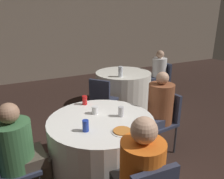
# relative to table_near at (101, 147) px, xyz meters

# --- Properties ---
(wall_back) EXTENTS (16.00, 0.06, 2.80)m
(wall_back) POSITION_rel_table_near_xyz_m (-0.06, 4.75, 1.02)
(wall_back) COLOR gray
(wall_back) RESTS_ON ground_plane
(table_near) EXTENTS (1.24, 1.24, 0.75)m
(table_near) POSITION_rel_table_near_xyz_m (0.00, 0.00, 0.00)
(table_near) COLOR white
(table_near) RESTS_ON ground_plane
(table_far) EXTENTS (1.17, 1.17, 0.75)m
(table_far) POSITION_rel_table_near_xyz_m (1.35, 1.78, 0.00)
(table_far) COLOR white
(table_far) RESTS_ON ground_plane
(chair_near_east) EXTENTS (0.43, 0.43, 0.87)m
(chair_near_east) POSITION_rel_table_near_xyz_m (1.02, 0.08, 0.16)
(chair_near_east) COLOR #2D3347
(chair_near_east) RESTS_ON ground_plane
(chair_near_west) EXTENTS (0.42, 0.42, 0.87)m
(chair_near_west) POSITION_rel_table_near_xyz_m (-1.03, -0.04, 0.16)
(chair_near_west) COLOR #2D3347
(chair_near_west) RESTS_ON ground_plane
(chair_far_southwest) EXTENTS (0.56, 0.56, 0.87)m
(chair_far_southwest) POSITION_rel_table_near_xyz_m (0.56, 1.17, 0.16)
(chair_far_southwest) COLOR #2D3347
(chair_far_southwest) RESTS_ON ground_plane
(chair_far_east) EXTENTS (0.43, 0.43, 0.87)m
(chair_far_east) POSITION_rel_table_near_xyz_m (2.34, 1.71, 0.16)
(chair_far_east) COLOR #2D3347
(chair_far_east) RESTS_ON ground_plane
(person_floral_shirt) EXTENTS (0.51, 0.36, 1.19)m
(person_floral_shirt) POSITION_rel_table_near_xyz_m (0.87, 0.06, 0.23)
(person_floral_shirt) COLOR #33384C
(person_floral_shirt) RESTS_ON ground_plane
(person_green_jacket) EXTENTS (0.52, 0.36, 1.14)m
(person_green_jacket) POSITION_rel_table_near_xyz_m (-0.87, -0.04, 0.21)
(person_green_jacket) COLOR #4C4238
(person_green_jacket) RESTS_ON ground_plane
(person_white_shirt) EXTENTS (0.50, 0.33, 1.16)m
(person_white_shirt) POSITION_rel_table_near_xyz_m (2.18, 1.72, 0.21)
(person_white_shirt) COLOR #33384C
(person_white_shirt) RESTS_ON ground_plane
(person_orange_shirt) EXTENTS (0.36, 0.51, 1.19)m
(person_orange_shirt) POSITION_rel_table_near_xyz_m (-0.08, -0.87, 0.24)
(person_orange_shirt) COLOR #282828
(person_orange_shirt) RESTS_ON ground_plane
(pizza_plate_near) EXTENTS (0.23, 0.23, 0.02)m
(pizza_plate_near) POSITION_rel_table_near_xyz_m (0.07, -0.37, 0.38)
(pizza_plate_near) COLOR white
(pizza_plate_near) RESTS_ON table_near
(soda_can_blue) EXTENTS (0.07, 0.07, 0.12)m
(soda_can_blue) POSITION_rel_table_near_xyz_m (-0.25, -0.18, 0.44)
(soda_can_blue) COLOR #1E38A5
(soda_can_blue) RESTS_ON table_near
(soda_can_silver) EXTENTS (0.07, 0.07, 0.12)m
(soda_can_silver) POSITION_rel_table_near_xyz_m (0.24, -0.05, 0.44)
(soda_can_silver) COLOR silver
(soda_can_silver) RESTS_ON table_near
(soda_can_red) EXTENTS (0.07, 0.07, 0.12)m
(soda_can_red) POSITION_rel_table_near_xyz_m (-0.01, 0.50, 0.44)
(soda_can_red) COLOR red
(soda_can_red) RESTS_ON table_near
(cup_near) EXTENTS (0.08, 0.08, 0.09)m
(cup_near) POSITION_rel_table_near_xyz_m (0.00, 0.17, 0.42)
(cup_near) COLOR white
(cup_near) RESTS_ON table_near
(bottle_far) EXTENTS (0.09, 0.09, 0.21)m
(bottle_far) POSITION_rel_table_near_xyz_m (1.12, 1.50, 0.48)
(bottle_far) COLOR silver
(bottle_far) RESTS_ON table_far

